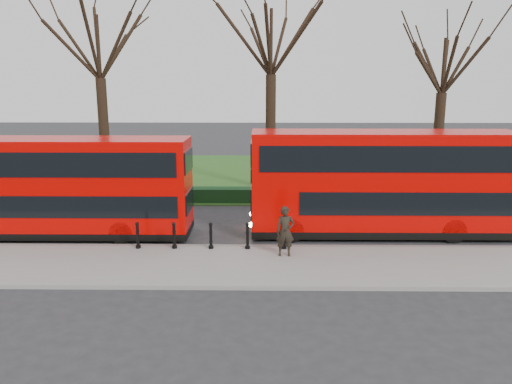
{
  "coord_description": "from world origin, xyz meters",
  "views": [
    {
      "loc": [
        1.51,
        -19.86,
        6.57
      ],
      "look_at": [
        1.25,
        0.5,
        2.0
      ],
      "focal_mm": 35.0,
      "sensor_mm": 36.0,
      "label": 1
    }
  ],
  "objects_px": {
    "bollard_row": "(211,236)",
    "bus_lead": "(65,188)",
    "pedestrian": "(285,231)",
    "bus_rear": "(383,184)"
  },
  "relations": [
    {
      "from": "bus_lead",
      "to": "pedestrian",
      "type": "xyz_separation_m",
      "value": [
        9.23,
        -2.79,
        -1.03
      ]
    },
    {
      "from": "bollard_row",
      "to": "bus_rear",
      "type": "bearing_deg",
      "value": 18.56
    },
    {
      "from": "bollard_row",
      "to": "pedestrian",
      "type": "xyz_separation_m",
      "value": [
        2.86,
        -0.76,
        0.44
      ]
    },
    {
      "from": "bollard_row",
      "to": "bus_lead",
      "type": "relative_size",
      "value": 0.55
    },
    {
      "from": "bollard_row",
      "to": "bus_lead",
      "type": "bearing_deg",
      "value": 162.3
    },
    {
      "from": "bus_lead",
      "to": "bus_rear",
      "type": "distance_m",
      "value": 13.53
    },
    {
      "from": "bollard_row",
      "to": "bus_rear",
      "type": "distance_m",
      "value": 7.71
    },
    {
      "from": "pedestrian",
      "to": "bus_lead",
      "type": "bearing_deg",
      "value": 160.67
    },
    {
      "from": "bus_rear",
      "to": "pedestrian",
      "type": "bearing_deg",
      "value": -143.63
    },
    {
      "from": "pedestrian",
      "to": "bollard_row",
      "type": "bearing_deg",
      "value": 162.58
    }
  ]
}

